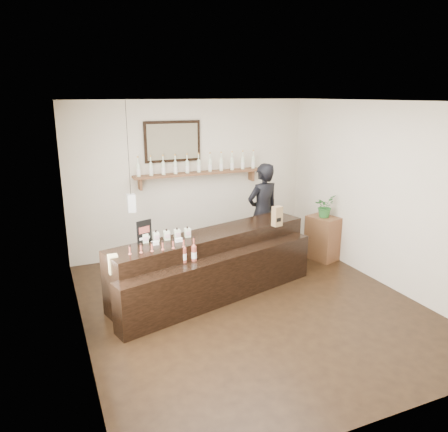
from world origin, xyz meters
TOP-DOWN VIEW (x-y plane):
  - ground at (0.00, 0.00)m, footprint 5.00×5.00m
  - room_shell at (0.00, 0.00)m, footprint 5.00×5.00m
  - back_wall_decor at (-0.15, 2.37)m, footprint 2.66×0.96m
  - counter at (-0.32, 0.58)m, footprint 3.29×1.71m
  - promo_sign at (-1.33, 0.64)m, footprint 0.22×0.10m
  - paper_bag at (0.75, 0.62)m, footprint 0.16×0.13m
  - tape_dispenser at (0.78, 0.69)m, footprint 0.15×0.07m
  - side_cabinet at (2.00, 1.13)m, footprint 0.53×0.63m
  - potted_plant at (2.00, 1.13)m, footprint 0.45×0.43m
  - shopkeeper at (0.99, 1.55)m, footprint 0.79×0.60m

SIDE VIEW (x-z plane):
  - ground at x=0.00m, z-range 0.00..0.00m
  - side_cabinet at x=2.00m, z-range 0.00..0.78m
  - counter at x=-0.32m, z-range -0.10..0.96m
  - tape_dispenser at x=0.78m, z-range 0.90..1.02m
  - potted_plant at x=2.00m, z-range 0.78..1.18m
  - shopkeeper at x=0.99m, z-range 0.00..1.97m
  - paper_bag at x=0.75m, z-range 0.91..1.22m
  - promo_sign at x=-1.33m, z-range 0.91..1.23m
  - room_shell at x=0.00m, z-range -0.80..4.20m
  - back_wall_decor at x=-0.15m, z-range 0.91..2.60m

